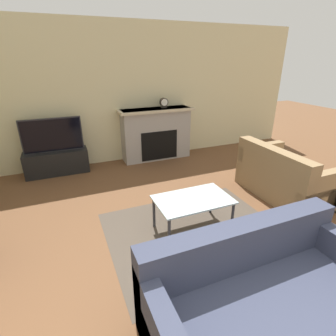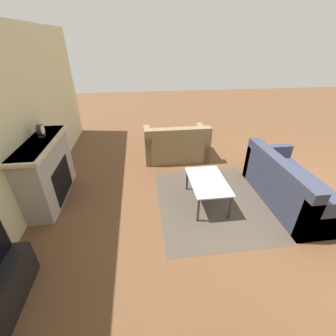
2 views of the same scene
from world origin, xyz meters
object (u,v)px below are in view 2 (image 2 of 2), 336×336
at_px(couch_sectional, 289,187).
at_px(mantel_clock, 41,130).
at_px(coffee_table, 208,183).
at_px(couch_loveseat, 176,146).

height_order(couch_sectional, mantel_clock, mantel_clock).
relative_size(couch_sectional, mantel_clock, 8.97).
distance_m(couch_sectional, mantel_clock, 4.17).
xyz_separation_m(couch_sectional, mantel_clock, (0.80, 3.99, 0.89)).
relative_size(couch_sectional, coffee_table, 1.96).
distance_m(couch_sectional, coffee_table, 1.39).
distance_m(coffee_table, mantel_clock, 2.81).
relative_size(couch_loveseat, coffee_table, 1.53).
bearing_deg(mantel_clock, coffee_table, -104.34).
relative_size(coffee_table, mantel_clock, 4.58).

